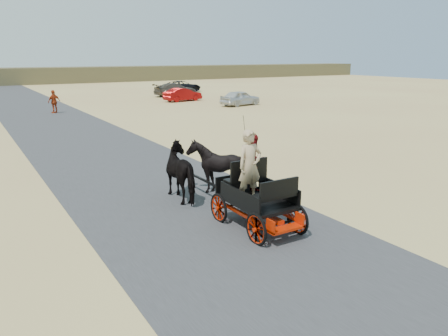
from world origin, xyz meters
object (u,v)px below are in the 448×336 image
car_a (240,98)px  car_c (176,90)px  horse_left (184,172)px  car_d (182,86)px  carriage (257,213)px  car_b (183,95)px  horse_right (216,167)px  pedestrian (54,102)px

car_a → car_c: (-1.02, 10.95, 0.03)m
horse_left → car_a: horse_left is taller
car_a → car_d: size_ratio=0.82×
car_d → car_c: bearing=143.5°
carriage → car_d: car_d is taller
carriage → car_a: car_a is taller
car_b → carriage: bearing=146.5°
car_d → horse_right: bearing=151.8°
pedestrian → car_a: size_ratio=0.45×
carriage → horse_right: 3.09m
carriage → car_a: (14.85, 23.36, 0.29)m
horse_left → car_a: (15.40, 20.36, -0.20)m
horse_left → horse_right: horse_right is taller
car_b → car_a: bearing=-166.8°
car_d → car_a: bearing=168.5°
carriage → car_d: (16.98, 39.22, 0.28)m
car_a → pedestrian: bearing=67.4°
pedestrian → car_a: bearing=144.0°
carriage → car_b: size_ratio=0.64×
carriage → horse_left: horse_left is taller
car_a → car_c: size_ratio=0.82×
pedestrian → car_c: pedestrian is taller
horse_right → pedestrian: bearing=-88.8°
horse_left → car_b: size_ratio=0.53×
pedestrian → car_b: bearing=169.0°
horse_left → car_d: bearing=-115.8°
carriage → horse_right: bearing=79.6°
pedestrian → horse_left: bearing=63.9°
car_b → car_c: size_ratio=0.80×
horse_right → car_a: bearing=-125.1°
car_b → car_c: 5.29m
pedestrian → car_b: pedestrian is taller
horse_right → car_b: bearing=-113.9°
car_a → car_d: car_a is taller
horse_left → horse_right: 1.10m
car_a → car_c: 11.00m
car_c → car_d: car_c is taller
horse_right → pedestrian: (-0.49, 23.32, 0.01)m
horse_left → pedestrian: size_ratio=1.16×
horse_left → car_a: size_ratio=0.52×
carriage → car_b: bearing=67.4°
horse_left → pedestrian: (0.61, 23.32, 0.02)m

